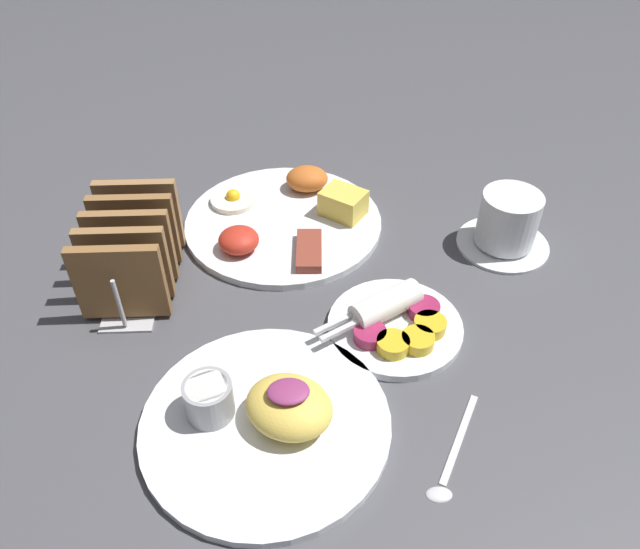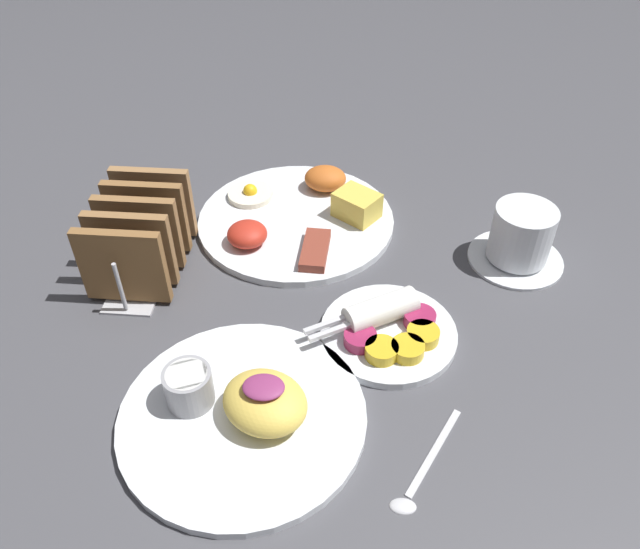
{
  "view_description": "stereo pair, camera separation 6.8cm",
  "coord_description": "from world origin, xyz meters",
  "px_view_note": "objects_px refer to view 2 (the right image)",
  "views": [
    {
      "loc": [
        0.04,
        -0.5,
        0.51
      ],
      "look_at": [
        0.06,
        0.05,
        0.03
      ],
      "focal_mm": 35.0,
      "sensor_mm": 36.0,
      "label": 1
    },
    {
      "loc": [
        0.11,
        -0.5,
        0.51
      ],
      "look_at": [
        0.06,
        0.05,
        0.03
      ],
      "focal_mm": 35.0,
      "sensor_mm": 36.0,
      "label": 2
    }
  ],
  "objects_px": {
    "coffee_cup": "(521,238)",
    "plate_condiments": "(389,329)",
    "plate_breakfast": "(299,215)",
    "toast_rack": "(140,235)",
    "plate_foreground": "(244,409)"
  },
  "relations": [
    {
      "from": "plate_condiments",
      "to": "toast_rack",
      "type": "distance_m",
      "value": 0.32
    },
    {
      "from": "plate_breakfast",
      "to": "plate_condiments",
      "type": "height_order",
      "value": "plate_breakfast"
    },
    {
      "from": "plate_condiments",
      "to": "plate_foreground",
      "type": "height_order",
      "value": "plate_foreground"
    },
    {
      "from": "toast_rack",
      "to": "coffee_cup",
      "type": "bearing_deg",
      "value": 6.09
    },
    {
      "from": "plate_condiments",
      "to": "toast_rack",
      "type": "relative_size",
      "value": 0.94
    },
    {
      "from": "plate_condiments",
      "to": "plate_breakfast",
      "type": "bearing_deg",
      "value": 120.49
    },
    {
      "from": "coffee_cup",
      "to": "plate_condiments",
      "type": "bearing_deg",
      "value": -137.68
    },
    {
      "from": "plate_breakfast",
      "to": "plate_foreground",
      "type": "height_order",
      "value": "plate_foreground"
    },
    {
      "from": "plate_condiments",
      "to": "plate_foreground",
      "type": "bearing_deg",
      "value": -139.14
    },
    {
      "from": "plate_foreground",
      "to": "plate_breakfast",
      "type": "bearing_deg",
      "value": 86.66
    },
    {
      "from": "plate_condiments",
      "to": "toast_rack",
      "type": "height_order",
      "value": "toast_rack"
    },
    {
      "from": "toast_rack",
      "to": "coffee_cup",
      "type": "xyz_separation_m",
      "value": [
        0.47,
        0.05,
        -0.01
      ]
    },
    {
      "from": "plate_foreground",
      "to": "coffee_cup",
      "type": "xyz_separation_m",
      "value": [
        0.3,
        0.27,
        0.02
      ]
    },
    {
      "from": "plate_condiments",
      "to": "toast_rack",
      "type": "bearing_deg",
      "value": 162.15
    },
    {
      "from": "plate_breakfast",
      "to": "coffee_cup",
      "type": "height_order",
      "value": "coffee_cup"
    }
  ]
}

